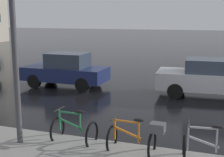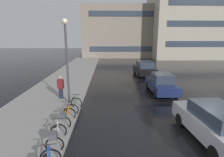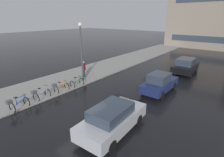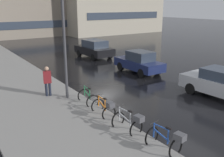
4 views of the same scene
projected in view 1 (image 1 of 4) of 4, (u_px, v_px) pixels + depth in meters
The scene contains 7 objects.
ground_plane at pixel (209, 114), 10.67m from camera, with size 140.00×140.00×0.00m, color black.
bicycle_second at pixel (215, 146), 6.81m from camera, with size 0.82×1.38×0.99m.
bicycle_third at pixel (138, 137), 7.35m from camera, with size 0.74×1.35×0.95m.
bicycle_farthest at pixel (74, 131), 8.01m from camera, with size 0.76×1.10×0.96m.
car_silver at pixel (211, 77), 12.90m from camera, with size 2.03×4.36×1.57m.
car_navy at pixel (66, 70), 14.73m from camera, with size 1.74×3.99×1.61m.
streetlamp at pixel (12, 11), 7.30m from camera, with size 0.36×0.36×5.41m.
Camera 1 is at (-10.75, -0.15, 3.28)m, focal length 50.00 mm.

